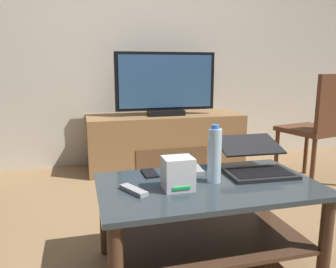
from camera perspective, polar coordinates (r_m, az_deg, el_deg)
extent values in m
cube|color=beige|center=(3.55, -7.63, 17.84)|extent=(6.40, 0.12, 2.80)
cube|color=#2D383D|center=(1.65, 6.90, -8.73)|extent=(1.06, 0.61, 0.02)
cube|color=#472D1E|center=(1.76, 6.68, -17.14)|extent=(0.93, 0.54, 0.02)
cylinder|color=#472D1E|center=(1.78, 25.26, -16.07)|extent=(0.06, 0.06, 0.42)
cylinder|color=#472D1E|center=(1.87, -10.65, -13.69)|extent=(0.06, 0.06, 0.42)
cylinder|color=#472D1E|center=(2.15, 16.33, -10.53)|extent=(0.06, 0.06, 0.42)
cube|color=olive|center=(3.36, -0.47, -1.16)|extent=(1.53, 0.52, 0.53)
cube|color=brown|center=(3.14, 0.75, -4.05)|extent=(0.69, 0.01, 0.18)
cube|color=black|center=(3.29, -0.39, 3.68)|extent=(0.34, 0.20, 0.05)
cube|color=black|center=(3.27, -0.39, 8.95)|extent=(0.98, 0.04, 0.56)
cube|color=#2D517A|center=(3.24, -0.29, 8.94)|extent=(0.91, 0.01, 0.50)
cube|color=#59331E|center=(3.09, 23.25, 0.64)|extent=(0.53, 0.53, 0.04)
cube|color=#59331E|center=(2.94, 26.64, 4.52)|extent=(0.42, 0.13, 0.47)
cylinder|color=#59331E|center=(3.40, 22.45, -2.60)|extent=(0.04, 0.04, 0.45)
cylinder|color=#59331E|center=(3.12, 17.98, -3.49)|extent=(0.04, 0.04, 0.45)
cylinder|color=#59331E|center=(2.88, 23.43, -5.10)|extent=(0.04, 0.04, 0.45)
cube|color=black|center=(1.81, 15.37, -6.51)|extent=(0.35, 0.25, 0.02)
cube|color=black|center=(1.81, 15.39, -6.21)|extent=(0.31, 0.20, 0.00)
cube|color=black|center=(1.91, 13.54, -1.76)|extent=(0.35, 0.24, 0.07)
cube|color=silver|center=(1.91, 13.59, -1.81)|extent=(0.32, 0.21, 0.06)
cube|color=silver|center=(1.54, 1.72, -6.73)|extent=(0.14, 0.12, 0.15)
cube|color=#19D84C|center=(1.50, 2.37, -9.20)|extent=(0.08, 0.00, 0.01)
cylinder|color=silver|center=(1.63, 7.93, -3.70)|extent=(0.07, 0.07, 0.26)
cylinder|color=blue|center=(1.60, 8.07, 1.22)|extent=(0.04, 0.04, 0.02)
cube|color=black|center=(1.77, -3.13, -6.70)|extent=(0.07, 0.14, 0.01)
cube|color=#99999E|center=(1.82, 4.94, -5.99)|extent=(0.06, 0.16, 0.02)
cube|color=#99999E|center=(1.53, -5.89, -9.52)|extent=(0.11, 0.16, 0.02)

